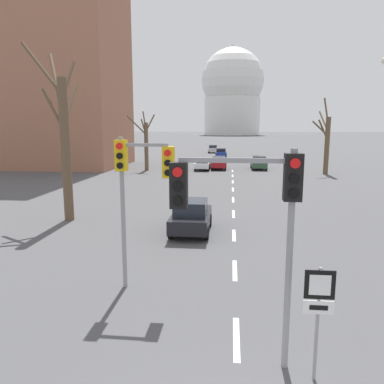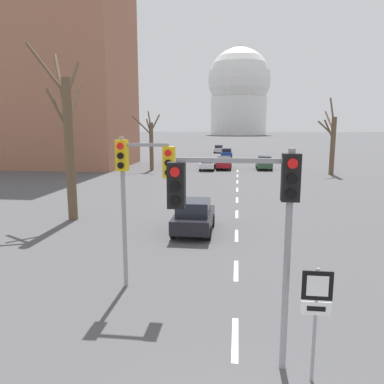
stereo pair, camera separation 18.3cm
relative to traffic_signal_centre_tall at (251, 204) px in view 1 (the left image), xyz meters
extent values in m
cube|color=silver|center=(-0.21, 1.00, -3.62)|extent=(0.16, 2.00, 0.01)
cube|color=silver|center=(-0.21, 5.50, -3.62)|extent=(0.16, 2.00, 0.01)
cube|color=silver|center=(-0.21, 10.00, -3.62)|extent=(0.16, 2.00, 0.01)
cube|color=silver|center=(-0.21, 14.50, -3.62)|extent=(0.16, 2.00, 0.01)
cube|color=silver|center=(-0.21, 19.00, -3.62)|extent=(0.16, 2.00, 0.01)
cube|color=silver|center=(-0.21, 23.50, -3.62)|extent=(0.16, 2.00, 0.01)
cube|color=silver|center=(-0.21, 28.00, -3.62)|extent=(0.16, 2.00, 0.01)
cube|color=silver|center=(-0.21, 32.50, -3.62)|extent=(0.16, 2.00, 0.01)
cube|color=silver|center=(-0.21, 37.00, -3.62)|extent=(0.16, 2.00, 0.01)
cylinder|color=gray|center=(0.82, 0.01, -1.24)|extent=(0.14, 0.14, 4.76)
cube|color=black|center=(0.82, 0.01, 0.56)|extent=(0.36, 0.28, 0.96)
cylinder|color=red|center=(0.82, -0.16, 0.86)|extent=(0.20, 0.06, 0.20)
cylinder|color=black|center=(0.82, -0.16, 0.56)|extent=(0.20, 0.06, 0.20)
cylinder|color=black|center=(0.82, -0.16, 0.26)|extent=(0.20, 0.06, 0.20)
cube|color=gray|center=(-0.33, 0.01, 0.89)|extent=(2.31, 0.10, 0.10)
cube|color=black|center=(-1.49, 0.01, 0.36)|extent=(0.36, 0.28, 0.96)
cylinder|color=red|center=(-1.49, -0.16, 0.66)|extent=(0.20, 0.06, 0.20)
cylinder|color=black|center=(-1.49, -0.16, 0.36)|extent=(0.20, 0.06, 0.20)
cylinder|color=black|center=(-1.49, -0.16, 0.06)|extent=(0.20, 0.06, 0.20)
cylinder|color=gray|center=(-3.81, 3.72, -1.18)|extent=(0.14, 0.14, 4.88)
cube|color=yellow|center=(-3.81, 3.72, 0.68)|extent=(0.36, 0.28, 0.96)
cylinder|color=red|center=(-3.81, 3.55, 0.98)|extent=(0.20, 0.06, 0.20)
cylinder|color=black|center=(-3.81, 3.55, 0.68)|extent=(0.20, 0.06, 0.20)
cylinder|color=black|center=(-3.81, 3.55, 0.38)|extent=(0.20, 0.06, 0.20)
cube|color=gray|center=(-3.07, 3.72, 1.01)|extent=(1.48, 0.10, 0.10)
cube|color=yellow|center=(-2.32, 3.72, 0.48)|extent=(0.36, 0.28, 0.96)
cylinder|color=red|center=(-2.32, 3.55, 0.78)|extent=(0.20, 0.06, 0.20)
cylinder|color=black|center=(-2.32, 3.55, 0.48)|extent=(0.20, 0.06, 0.20)
cylinder|color=black|center=(-2.32, 3.55, 0.18)|extent=(0.20, 0.06, 0.20)
cylinder|color=gray|center=(1.37, -0.37, -2.40)|extent=(0.07, 0.07, 2.44)
cube|color=black|center=(1.37, -0.39, -1.53)|extent=(0.60, 0.03, 0.60)
cube|color=white|center=(1.37, -0.41, -1.53)|extent=(0.42, 0.01, 0.42)
cube|color=white|center=(1.37, -0.39, -2.01)|extent=(0.60, 0.03, 0.28)
cube|color=black|center=(1.37, -0.41, -2.01)|extent=(0.36, 0.01, 0.10)
cube|color=#B7B7BC|center=(-4.03, 68.59, -2.94)|extent=(1.80, 4.23, 0.65)
cube|color=#1E232D|center=(-4.03, 68.38, -2.34)|extent=(1.53, 2.03, 0.56)
cylinder|color=black|center=(-4.88, 69.90, -3.26)|extent=(0.18, 0.71, 0.71)
cylinder|color=black|center=(-3.18, 69.90, -3.26)|extent=(0.18, 0.71, 0.71)
cylinder|color=black|center=(-4.88, 67.28, -3.26)|extent=(0.18, 0.71, 0.71)
cylinder|color=black|center=(-3.18, 67.28, -3.26)|extent=(0.18, 0.71, 0.71)
cube|color=#2D4C33|center=(3.02, 39.20, -2.99)|extent=(1.81, 4.16, 0.66)
cube|color=#1E232D|center=(3.02, 38.99, -2.31)|extent=(1.54, 2.00, 0.70)
cylinder|color=black|center=(2.17, 40.49, -3.32)|extent=(0.18, 0.60, 0.60)
cylinder|color=black|center=(3.88, 40.49, -3.32)|extent=(0.18, 0.60, 0.60)
cylinder|color=black|center=(2.17, 37.91, -3.32)|extent=(0.18, 0.60, 0.60)
cylinder|color=black|center=(3.88, 37.91, -3.32)|extent=(0.18, 0.60, 0.60)
cube|color=silver|center=(-3.83, 37.68, -3.00)|extent=(1.73, 3.98, 0.59)
cube|color=#1E232D|center=(-3.83, 37.48, -2.44)|extent=(1.47, 1.91, 0.54)
cylinder|color=black|center=(-4.65, 38.92, -3.29)|extent=(0.18, 0.65, 0.65)
cylinder|color=black|center=(-3.02, 38.92, -3.29)|extent=(0.18, 0.65, 0.65)
cylinder|color=black|center=(-4.65, 36.45, -3.29)|extent=(0.18, 0.65, 0.65)
cylinder|color=black|center=(-3.02, 36.45, -3.29)|extent=(0.18, 0.65, 0.65)
cube|color=maroon|center=(-1.88, 38.84, -2.95)|extent=(1.76, 4.32, 0.66)
cube|color=#1E232D|center=(-1.88, 38.63, -2.32)|extent=(1.49, 2.08, 0.59)
cylinder|color=black|center=(-2.71, 40.19, -3.28)|extent=(0.18, 0.69, 0.69)
cylinder|color=black|center=(-1.06, 40.19, -3.28)|extent=(0.18, 0.69, 0.69)
cylinder|color=black|center=(-2.71, 37.50, -3.28)|extent=(0.18, 0.69, 0.69)
cylinder|color=black|center=(-1.06, 37.50, -3.28)|extent=(0.18, 0.69, 0.69)
cube|color=black|center=(-2.33, 10.38, -2.96)|extent=(1.81, 3.94, 0.66)
cube|color=#1E232D|center=(-2.33, 10.18, -2.30)|extent=(1.54, 1.89, 0.66)
cylinder|color=black|center=(-3.19, 11.60, -3.29)|extent=(0.18, 0.66, 0.66)
cylinder|color=black|center=(-1.47, 11.60, -3.29)|extent=(0.18, 0.66, 0.66)
cylinder|color=black|center=(-3.19, 9.16, -3.29)|extent=(0.18, 0.66, 0.66)
cylinder|color=black|center=(-1.47, 9.16, -3.29)|extent=(0.18, 0.66, 0.66)
cube|color=navy|center=(-2.07, 55.99, -2.92)|extent=(1.78, 4.41, 0.68)
cube|color=#1E232D|center=(-2.07, 55.77, -2.29)|extent=(1.51, 2.11, 0.57)
cylinder|color=black|center=(-2.91, 57.36, -3.26)|extent=(0.18, 0.71, 0.71)
cylinder|color=black|center=(-1.24, 57.36, -3.26)|extent=(0.18, 0.71, 0.71)
cylinder|color=black|center=(-2.91, 54.62, -3.26)|extent=(0.18, 0.71, 0.71)
cylinder|color=black|center=(-1.24, 54.62, -3.26)|extent=(0.18, 0.71, 0.71)
cylinder|color=brown|center=(-10.53, 36.64, -0.77)|extent=(0.47, 0.47, 5.70)
cylinder|color=brown|center=(-11.59, 36.42, 1.75)|extent=(2.24, 0.66, 2.31)
cylinder|color=brown|center=(-10.02, 36.71, 2.02)|extent=(1.17, 0.30, 2.04)
cylinder|color=brown|center=(-10.84, 37.24, 2.43)|extent=(0.74, 1.35, 2.03)
cylinder|color=brown|center=(-10.93, 37.12, 1.59)|extent=(0.92, 1.12, 1.92)
cylinder|color=brown|center=(-9.42, 12.10, 0.26)|extent=(0.52, 0.52, 7.77)
cylinder|color=brown|center=(-10.00, 12.17, 2.46)|extent=(1.33, 0.33, 2.31)
cylinder|color=brown|center=(-10.43, 13.40, 4.47)|extent=(1.88, 2.89, 2.90)
cylinder|color=brown|center=(-10.68, 12.48, 4.68)|extent=(2.65, 1.01, 2.98)
cylinder|color=brown|center=(-9.39, 12.87, 4.12)|extent=(0.24, 1.68, 2.16)
cylinder|color=brown|center=(-9.52, 13.25, 2.77)|extent=(0.35, 2.44, 2.64)
cylinder|color=brown|center=(10.03, 34.90, -0.50)|extent=(0.52, 0.52, 6.24)
cylinder|color=brown|center=(9.93, 35.68, 3.24)|extent=(0.37, 1.71, 3.02)
cylinder|color=brown|center=(9.79, 36.22, 2.24)|extent=(0.54, 2.76, 2.26)
cylinder|color=brown|center=(9.17, 34.81, 1.40)|extent=(1.84, 0.40, 1.68)
cylinder|color=brown|center=(9.55, 35.04, 1.26)|extent=(1.13, 0.46, 2.21)
cylinder|color=silver|center=(-0.21, 242.15, 8.33)|extent=(35.86, 35.86, 23.91)
sphere|color=silver|center=(-0.21, 242.15, 31.25)|extent=(39.85, 39.85, 39.85)
cylinder|color=silver|center=(-0.21, 242.15, 49.18)|extent=(4.78, 4.78, 6.97)
cube|color=#9E664C|center=(-23.92, 40.89, 9.36)|extent=(18.00, 14.00, 25.96)
camera|label=1|loc=(-0.42, -7.58, 1.55)|focal=35.00mm
camera|label=2|loc=(-0.24, -7.56, 1.55)|focal=35.00mm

